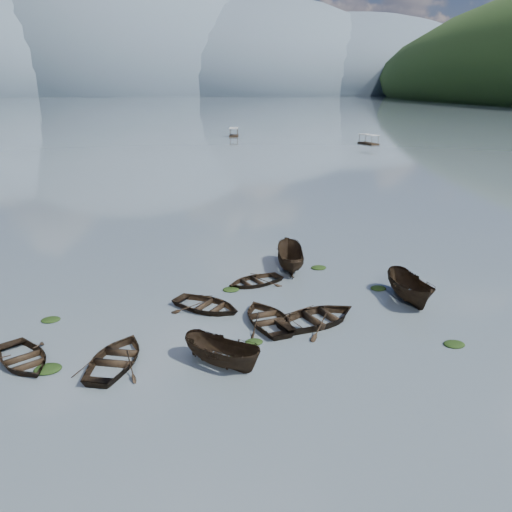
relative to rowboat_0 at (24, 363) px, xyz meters
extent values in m
plane|color=#525E66|center=(12.67, -4.08, 0.00)|extent=(2400.00, 2400.00, 0.00)
ellipsoid|color=#475666|center=(-247.33, 895.92, 0.00)|extent=(520.00, 520.00, 280.00)
ellipsoid|color=#475666|center=(-47.33, 895.92, 0.00)|extent=(520.00, 520.00, 340.00)
ellipsoid|color=#475666|center=(152.67, 895.92, 0.00)|extent=(520.00, 520.00, 260.00)
ellipsoid|color=#475666|center=(332.67, 895.92, 0.00)|extent=(520.00, 520.00, 220.00)
imported|color=black|center=(0.00, 0.00, 0.00)|extent=(4.67, 5.07, 0.86)
imported|color=black|center=(4.40, -0.82, 0.00)|extent=(4.46, 5.26, 0.93)
imported|color=black|center=(9.36, -1.85, 0.00)|extent=(4.20, 4.05, 1.64)
imported|color=black|center=(12.35, 2.19, 0.00)|extent=(4.03, 5.04, 0.93)
imported|color=black|center=(15.12, 1.73, 0.00)|extent=(5.86, 5.03, 1.02)
imported|color=black|center=(21.51, 3.67, 0.00)|extent=(1.91, 4.88, 1.87)
imported|color=black|center=(9.11, 4.55, 0.00)|extent=(5.32, 5.14, 0.90)
imported|color=black|center=(12.59, 8.03, 0.00)|extent=(4.62, 3.96, 0.81)
imported|color=black|center=(15.57, 10.42, 0.00)|extent=(2.60, 5.17, 1.91)
ellipsoid|color=black|center=(1.30, -0.91, 0.00)|extent=(1.26, 1.03, 0.28)
ellipsoid|color=black|center=(11.19, 0.05, 0.00)|extent=(0.93, 0.74, 0.20)
ellipsoid|color=black|center=(10.04, -1.59, 0.00)|extent=(1.07, 0.86, 0.23)
ellipsoid|color=black|center=(20.39, 5.76, 0.00)|extent=(1.03, 0.87, 0.23)
ellipsoid|color=black|center=(21.23, -1.95, 0.00)|extent=(1.10, 0.87, 0.23)
ellipsoid|color=black|center=(0.32, 4.54, 0.00)|extent=(1.06, 0.86, 0.22)
ellipsoid|color=black|center=(10.89, 7.20, 0.00)|extent=(1.08, 0.90, 0.22)
ellipsoid|color=black|center=(17.68, 10.16, 0.00)|extent=(1.13, 0.90, 0.25)
camera|label=1|loc=(7.37, -22.50, 12.52)|focal=35.00mm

